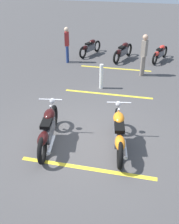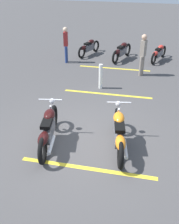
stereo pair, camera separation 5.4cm
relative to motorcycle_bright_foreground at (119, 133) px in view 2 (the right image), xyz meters
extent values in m
plane|color=#474444|center=(0.13, 0.90, -0.46)|extent=(60.00, 60.00, 0.00)
torus|color=black|center=(0.82, 0.19, -0.13)|extent=(0.68, 0.26, 0.67)
torus|color=black|center=(-0.70, -0.16, -0.13)|extent=(0.68, 0.26, 0.67)
cube|color=#59595E|center=(0.01, 0.00, -0.04)|extent=(0.87, 0.40, 0.32)
ellipsoid|color=orange|center=(0.27, 0.06, 0.26)|extent=(0.57, 0.39, 0.24)
ellipsoid|color=orange|center=(-0.55, -0.12, 0.10)|extent=(0.60, 0.36, 0.22)
cube|color=black|center=(-0.12, -0.02, 0.24)|extent=(0.48, 0.33, 0.09)
cylinder|color=silver|center=(0.59, 0.14, 0.13)|extent=(0.27, 0.11, 0.56)
cylinder|color=silver|center=(0.54, 0.13, 0.56)|extent=(0.17, 0.61, 0.04)
sphere|color=silver|center=(0.74, 0.17, 0.42)|extent=(0.15, 0.15, 0.15)
cylinder|color=silver|center=(-0.35, -0.22, -0.20)|extent=(0.70, 0.24, 0.09)
torus|color=black|center=(0.50, 1.95, -0.13)|extent=(0.68, 0.25, 0.67)
torus|color=black|center=(-1.02, 1.62, -0.13)|extent=(0.68, 0.25, 0.67)
cube|color=#59595E|center=(-0.31, 1.77, -0.04)|extent=(0.87, 0.39, 0.32)
ellipsoid|color=black|center=(-0.04, 1.83, 0.26)|extent=(0.57, 0.38, 0.24)
ellipsoid|color=black|center=(-0.86, 1.65, 0.10)|extent=(0.60, 0.35, 0.22)
cube|color=black|center=(-0.43, 1.75, 0.24)|extent=(0.48, 0.33, 0.09)
cylinder|color=silver|center=(0.28, 1.90, 0.13)|extent=(0.27, 0.11, 0.56)
cylinder|color=silver|center=(0.23, 1.89, 0.56)|extent=(0.17, 0.61, 0.04)
sphere|color=silver|center=(0.43, 1.93, 0.42)|extent=(0.15, 0.15, 0.15)
cylinder|color=silver|center=(-0.67, 1.55, -0.20)|extent=(0.70, 0.24, 0.09)
torus|color=black|center=(8.17, -0.87, -0.18)|extent=(0.58, 0.26, 0.57)
torus|color=black|center=(6.90, -0.47, -0.18)|extent=(0.58, 0.26, 0.57)
cube|color=#59595E|center=(7.50, -0.66, -0.10)|extent=(0.74, 0.40, 0.27)
ellipsoid|color=red|center=(7.72, -0.73, 0.15)|extent=(0.50, 0.36, 0.21)
ellipsoid|color=red|center=(7.03, -0.51, 0.02)|extent=(0.52, 0.34, 0.19)
cube|color=black|center=(7.39, -0.63, 0.14)|extent=(0.42, 0.31, 0.08)
torus|color=black|center=(7.94, 0.90, -0.15)|extent=(0.63, 0.26, 0.63)
torus|color=black|center=(6.53, 1.28, -0.15)|extent=(0.63, 0.26, 0.63)
cube|color=#59595E|center=(7.19, 1.10, -0.07)|extent=(0.81, 0.40, 0.30)
ellipsoid|color=black|center=(7.44, 1.04, 0.21)|extent=(0.54, 0.38, 0.23)
ellipsoid|color=black|center=(6.68, 1.24, 0.06)|extent=(0.57, 0.35, 0.21)
cube|color=black|center=(7.07, 1.13, 0.19)|extent=(0.46, 0.32, 0.08)
torus|color=black|center=(8.23, 2.65, -0.17)|extent=(0.60, 0.27, 0.59)
torus|color=black|center=(6.91, 3.05, -0.17)|extent=(0.60, 0.27, 0.59)
cube|color=#59595E|center=(7.53, 2.86, -0.09)|extent=(0.77, 0.40, 0.28)
ellipsoid|color=black|center=(7.76, 2.80, 0.18)|extent=(0.51, 0.37, 0.21)
ellipsoid|color=black|center=(7.04, 3.01, 0.03)|extent=(0.54, 0.35, 0.19)
cube|color=black|center=(7.42, 2.90, 0.16)|extent=(0.43, 0.32, 0.08)
cylinder|color=gray|center=(5.42, -0.08, -0.05)|extent=(0.12, 0.12, 0.82)
cylinder|color=gray|center=(5.26, -0.02, -0.05)|extent=(0.12, 0.12, 0.82)
cube|color=gray|center=(5.34, -0.05, 0.69)|extent=(0.29, 0.26, 0.65)
sphere|color=tan|center=(5.34, -0.05, 1.14)|extent=(0.22, 0.22, 0.22)
cylinder|color=navy|center=(6.19, 3.59, -0.06)|extent=(0.12, 0.12, 0.80)
cylinder|color=navy|center=(6.03, 3.56, -0.06)|extent=(0.12, 0.12, 0.80)
cube|color=maroon|center=(6.11, 3.58, 0.65)|extent=(0.27, 0.23, 0.63)
sphere|color=beige|center=(6.11, 3.58, 1.08)|extent=(0.22, 0.22, 0.22)
cylinder|color=white|center=(3.54, 1.30, 0.01)|extent=(0.14, 0.14, 0.94)
cube|color=yellow|center=(-0.98, 0.55, -0.46)|extent=(0.26, 3.20, 0.01)
cube|color=yellow|center=(3.08, 0.93, -0.46)|extent=(0.26, 3.20, 0.01)
cube|color=yellow|center=(5.84, 1.19, -0.46)|extent=(0.26, 3.20, 0.01)
camera|label=1|loc=(-5.49, -0.79, 3.66)|focal=42.47mm
camera|label=2|loc=(-5.51, -0.74, 3.66)|focal=42.47mm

